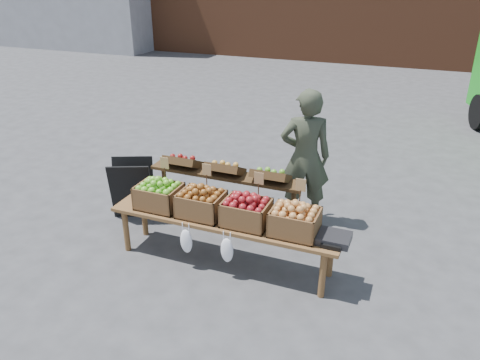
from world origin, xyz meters
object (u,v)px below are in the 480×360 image
at_px(crate_green_apples, 295,222).
at_px(weighing_scale, 334,238).
at_px(crate_golden_apples, 159,196).
at_px(vendor, 305,157).
at_px(display_bench, 224,241).
at_px(crate_red_apples, 246,213).
at_px(crate_russet_pears, 201,204).
at_px(back_table, 226,193).
at_px(chalkboard_sign, 132,189).

relative_size(crate_green_apples, weighing_scale, 1.47).
xyz_separation_m(crate_golden_apples, weighing_scale, (2.08, -0.00, -0.10)).
xyz_separation_m(vendor, display_bench, (-0.57, -1.35, -0.63)).
height_order(vendor, crate_red_apples, vendor).
xyz_separation_m(vendor, crate_russet_pears, (-0.85, -1.35, -0.20)).
distance_m(vendor, back_table, 1.14).
relative_size(back_table, crate_golden_apples, 4.20).
bearing_deg(display_bench, crate_golden_apples, 180.00).
relative_size(vendor, weighing_scale, 5.36).
height_order(display_bench, crate_green_apples, crate_green_apples).
distance_m(vendor, crate_green_apples, 1.39).
height_order(vendor, crate_golden_apples, vendor).
bearing_deg(crate_golden_apples, weighing_scale, -0.00).
xyz_separation_m(chalkboard_sign, crate_russet_pears, (1.33, -0.56, 0.29)).
distance_m(crate_golden_apples, crate_russet_pears, 0.55).
bearing_deg(crate_golden_apples, crate_green_apples, 0.00).
relative_size(display_bench, weighing_scale, 7.94).
relative_size(crate_golden_apples, crate_green_apples, 1.00).
bearing_deg(weighing_scale, crate_golden_apples, 180.00).
height_order(back_table, weighing_scale, back_table).
xyz_separation_m(back_table, crate_red_apples, (0.56, -0.72, 0.19)).
distance_m(vendor, crate_golden_apples, 1.95).
relative_size(back_table, crate_red_apples, 4.20).
xyz_separation_m(crate_golden_apples, crate_green_apples, (1.65, 0.00, 0.00)).
bearing_deg(crate_golden_apples, back_table, 53.29).
distance_m(chalkboard_sign, display_bench, 1.71).
xyz_separation_m(crate_golden_apples, crate_red_apples, (1.10, 0.00, 0.00)).
distance_m(back_table, crate_red_apples, 0.93).
xyz_separation_m(display_bench, weighing_scale, (1.25, -0.00, 0.33)).
height_order(chalkboard_sign, crate_red_apples, crate_red_apples).
xyz_separation_m(back_table, crate_golden_apples, (-0.54, -0.72, 0.19)).
relative_size(chalkboard_sign, crate_golden_apples, 1.67).
bearing_deg(weighing_scale, chalkboard_sign, 168.84).
relative_size(chalkboard_sign, back_table, 0.40).
bearing_deg(crate_red_apples, weighing_scale, -0.00).
bearing_deg(crate_red_apples, crate_russet_pears, 180.00).
height_order(chalkboard_sign, crate_golden_apples, crate_golden_apples).
height_order(back_table, crate_golden_apples, back_table).
relative_size(vendor, crate_green_apples, 3.64).
relative_size(back_table, weighing_scale, 6.18).
bearing_deg(crate_green_apples, display_bench, 180.00).
xyz_separation_m(vendor, crate_green_apples, (0.25, -1.35, -0.20)).
bearing_deg(back_table, chalkboard_sign, -173.26).
bearing_deg(display_bench, crate_russet_pears, 180.00).
height_order(back_table, crate_russet_pears, back_table).
height_order(crate_golden_apples, crate_red_apples, same).
distance_m(crate_green_apples, weighing_scale, 0.44).
distance_m(display_bench, crate_golden_apples, 0.93).
height_order(vendor, weighing_scale, vendor).
distance_m(back_table, weighing_scale, 1.70).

